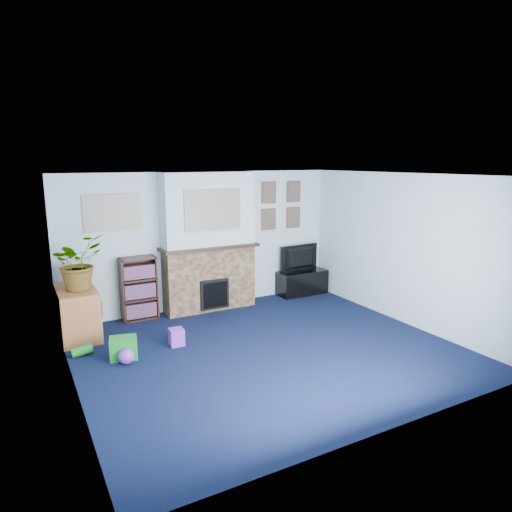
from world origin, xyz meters
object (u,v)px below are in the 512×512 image
television (302,258)px  bookshelf (139,290)px  tv_stand (302,283)px  sideboard (78,314)px

television → bookshelf: 3.19m
tv_stand → sideboard: sideboard is taller
sideboard → tv_stand: bearing=3.8°
television → sideboard: (-4.19, -0.30, -0.37)m
bookshelf → tv_stand: bearing=-1.4°
sideboard → television: bearing=4.1°
television → bookshelf: bearing=-5.8°
bookshelf → sideboard: bookshelf is taller
tv_stand → sideboard: 4.20m
bookshelf → sideboard: bearing=-160.5°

